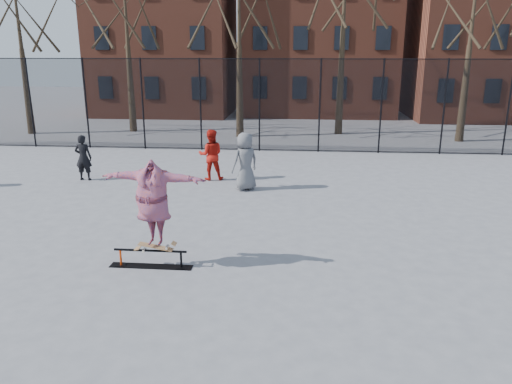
# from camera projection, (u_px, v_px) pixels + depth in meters

# --- Properties ---
(ground) EXTENTS (100.00, 100.00, 0.00)m
(ground) POSITION_uv_depth(u_px,v_px,m) (274.00, 284.00, 9.62)
(ground) COLOR slate
(skate_rail) EXTENTS (1.73, 0.26, 0.38)m
(skate_rail) POSITION_uv_depth(u_px,v_px,m) (151.00, 260.00, 10.33)
(skate_rail) COLOR black
(skate_rail) RESTS_ON ground
(skateboard) EXTENTS (0.77, 0.18, 0.09)m
(skateboard) POSITION_uv_depth(u_px,v_px,m) (156.00, 248.00, 10.24)
(skateboard) COLOR brown
(skateboard) RESTS_ON skate_rail
(skater) EXTENTS (2.20, 0.76, 1.76)m
(skater) POSITION_uv_depth(u_px,v_px,m) (153.00, 205.00, 9.99)
(skater) COLOR #3F3D99
(skater) RESTS_ON skateboard
(bystander_black) EXTENTS (0.58, 0.38, 1.57)m
(bystander_black) POSITION_uv_depth(u_px,v_px,m) (83.00, 158.00, 17.03)
(bystander_black) COLOR black
(bystander_black) RESTS_ON ground
(bystander_red) EXTENTS (0.94, 0.79, 1.74)m
(bystander_red) POSITION_uv_depth(u_px,v_px,m) (211.00, 155.00, 17.07)
(bystander_red) COLOR #B2170F
(bystander_red) RESTS_ON ground
(bystander_extra) EXTENTS (1.07, 1.02, 1.85)m
(bystander_extra) POSITION_uv_depth(u_px,v_px,m) (245.00, 161.00, 15.80)
(bystander_extra) COLOR #595A5E
(bystander_extra) RESTS_ON ground
(fence) EXTENTS (34.03, 0.07, 4.00)m
(fence) POSITION_uv_depth(u_px,v_px,m) (291.00, 104.00, 21.49)
(fence) COLOR black
(fence) RESTS_ON ground
(rowhouses) EXTENTS (29.00, 7.00, 13.00)m
(rowhouses) POSITION_uv_depth(u_px,v_px,m) (308.00, 22.00, 32.76)
(rowhouses) COLOR brown
(rowhouses) RESTS_ON ground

